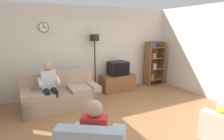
% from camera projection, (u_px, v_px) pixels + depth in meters
% --- Properties ---
extents(ground_plane, '(12.00, 12.00, 0.00)m').
position_uv_depth(ground_plane, '(137.00, 125.00, 4.03)').
color(ground_plane, '#9E6B42').
extents(back_wall_assembly, '(6.20, 0.17, 2.70)m').
position_uv_depth(back_wall_assembly, '(92.00, 50.00, 6.06)').
color(back_wall_assembly, silver).
rests_on(back_wall_assembly, ground_plane).
extents(couch, '(1.90, 0.88, 0.90)m').
position_uv_depth(couch, '(61.00, 96.00, 4.92)').
color(couch, tan).
rests_on(couch, ground_plane).
extents(tv_stand, '(1.10, 0.56, 0.54)m').
position_uv_depth(tv_stand, '(118.00, 83.00, 6.26)').
color(tv_stand, brown).
rests_on(tv_stand, ground_plane).
extents(tv, '(0.60, 0.49, 0.44)m').
position_uv_depth(tv, '(118.00, 68.00, 6.13)').
color(tv, black).
rests_on(tv, tv_stand).
extents(bookshelf, '(0.68, 0.36, 1.57)m').
position_uv_depth(bookshelf, '(153.00, 62.00, 6.87)').
color(bookshelf, brown).
rests_on(bookshelf, ground_plane).
extents(floor_lamp, '(0.28, 0.28, 1.85)m').
position_uv_depth(floor_lamp, '(95.00, 48.00, 5.76)').
color(floor_lamp, black).
rests_on(floor_lamp, ground_plane).
extents(person_on_couch, '(0.51, 0.54, 1.24)m').
position_uv_depth(person_on_couch, '(49.00, 84.00, 4.61)').
color(person_on_couch, silver).
rests_on(person_on_couch, ground_plane).
extents(person_in_left_armchair, '(0.61, 0.64, 1.12)m').
position_uv_depth(person_in_left_armchair, '(96.00, 133.00, 2.62)').
color(person_in_left_armchair, red).
rests_on(person_in_left_armchair, ground_plane).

